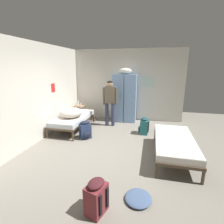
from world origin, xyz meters
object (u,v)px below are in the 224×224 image
water_bottle (78,103)px  backpack_navy (85,130)px  bed_left_rear (73,119)px  backpack_maroon (96,197)px  lotion_bottle (81,104)px  locker_bank (125,97)px  person_traveler (110,99)px  backpack_teal (144,126)px  bedding_heap (71,113)px  clothes_pile_denim (138,198)px  bed_right (174,142)px  shelf_unit (80,111)px

water_bottle → backpack_navy: water_bottle is taller
bed_left_rear → backpack_navy: (0.70, -0.65, -0.12)m
backpack_maroon → lotion_bottle: bearing=115.8°
locker_bank → person_traveler: size_ratio=1.26×
backpack_maroon → backpack_teal: size_ratio=1.00×
bed_left_rear → bedding_heap: bearing=-80.7°
backpack_maroon → clothes_pile_denim: size_ratio=1.19×
person_traveler → backpack_maroon: bearing=-79.1°
bed_right → lotion_bottle: bearing=145.6°
lotion_bottle → water_bottle: bearing=158.2°
locker_bank → bed_left_rear: size_ratio=1.09×
locker_bank → backpack_navy: size_ratio=3.76×
locker_bank → bed_right: locker_bank is taller
locker_bank → person_traveler: locker_bank is taller
backpack_navy → backpack_teal: bearing=24.5°
bedding_heap → shelf_unit: bearing=101.9°
bedding_heap → person_traveler: 1.44m
bed_right → backpack_navy: bearing=167.5°
bed_right → backpack_maroon: 2.36m
bed_left_rear → clothes_pile_denim: size_ratio=4.13×
backpack_navy → backpack_teal: 1.88m
bed_left_rear → backpack_maroon: size_ratio=3.45×
person_traveler → backpack_teal: bearing=-22.4°
bed_right → backpack_maroon: (-1.31, -1.96, -0.12)m
bed_right → person_traveler: bearing=137.8°
bed_right → backpack_navy: (-2.48, 0.55, -0.12)m
bed_right → bedding_heap: bearing=162.2°
backpack_navy → bed_right: bearing=-12.5°
water_bottle → lotion_bottle: bearing=-21.8°
bedding_heap → backpack_maroon: bedding_heap is taller
lotion_bottle → backpack_navy: 2.00m
locker_bank → backpack_navy: locker_bank is taller
person_traveler → backpack_navy: size_ratio=2.99×
locker_bank → bed_left_rear: 2.16m
lotion_bottle → backpack_navy: lotion_bottle is taller
bed_right → backpack_teal: 1.54m
bedding_heap → backpack_navy: size_ratio=1.35×
backpack_navy → bed_left_rear: bearing=137.5°
backpack_navy → backpack_teal: (1.71, 0.78, 0.00)m
person_traveler → clothes_pile_denim: size_ratio=3.57×
bed_left_rear → clothes_pile_denim: bearing=-48.3°
person_traveler → backpack_maroon: person_traveler is taller
bed_left_rear → shelf_unit: bearing=102.3°
backpack_navy → clothes_pile_denim: (1.78, -2.13, -0.22)m
clothes_pile_denim → water_bottle: bearing=125.4°
locker_bank → bedding_heap: (-1.55, -1.53, -0.33)m
bedding_heap → water_bottle: water_bottle is taller
shelf_unit → bed_left_rear: shelf_unit is taller
water_bottle → person_traveler: bearing=-19.3°
backpack_teal → bedding_heap: bearing=-172.5°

